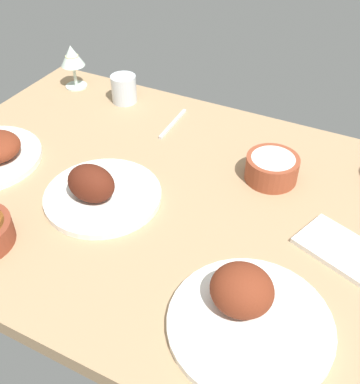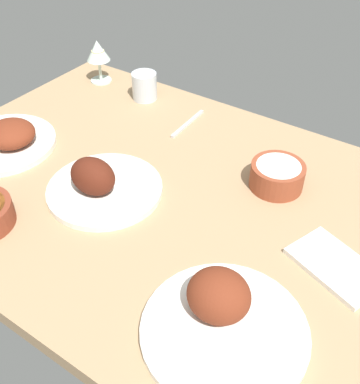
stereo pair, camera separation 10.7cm
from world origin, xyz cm
name	(u,v)px [view 1 (the left image)]	position (x,y,z in cm)	size (l,w,h in cm)	color
dining_table	(180,205)	(0.00, 0.00, 2.00)	(140.00, 90.00, 4.00)	tan
plate_center_main	(98,191)	(-16.70, -9.02, 6.82)	(27.57, 27.57, 10.05)	white
plate_near_viewer	(246,309)	(25.49, -24.41, 6.96)	(29.66, 29.66, 10.14)	white
bowl_cream	(272,167)	(16.60, 16.99, 7.36)	(12.95, 12.95, 6.21)	brown
wine_glass	(72,58)	(-55.88, 34.90, 13.93)	(7.60, 7.60, 14.00)	silver
water_tumbler	(124,89)	(-36.44, 33.82, 8.22)	(7.74, 7.74, 8.45)	silver
folded_napkin	(343,250)	(37.78, 0.18, 4.60)	(18.15, 11.27, 1.20)	white
fork_loose	(173,124)	(-16.57, 28.29, 4.40)	(16.61, 0.90, 0.80)	silver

